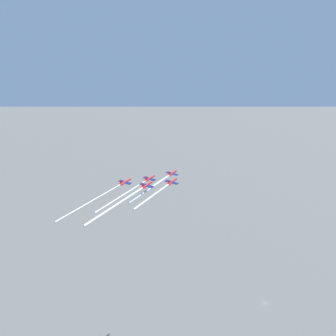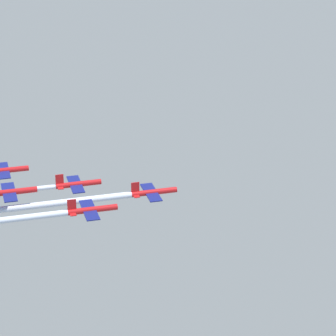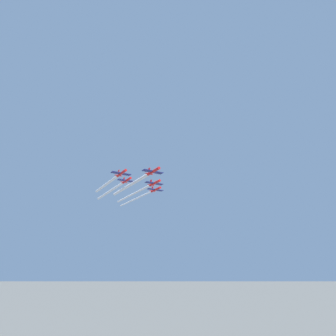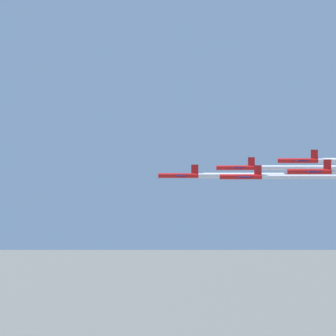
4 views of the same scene
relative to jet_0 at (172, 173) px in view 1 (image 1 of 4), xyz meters
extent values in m
plane|color=#60605B|center=(48.42, -59.43, -106.42)|extent=(3000.00, 3000.00, 0.00)
cylinder|color=red|center=(0.38, 0.14, -0.05)|extent=(9.85, 4.65, 1.23)
cube|color=navy|center=(-0.25, -0.09, -0.05)|extent=(5.78, 9.72, 0.20)
cube|color=red|center=(-3.49, -1.30, 1.49)|extent=(1.73, 0.77, 2.46)
cube|color=red|center=(-3.49, -1.30, -0.05)|extent=(2.40, 3.78, 0.13)
cylinder|color=red|center=(-16.68, 3.17, -0.20)|extent=(9.85, 4.65, 1.23)
cube|color=navy|center=(-17.30, 2.94, -0.20)|extent=(5.78, 9.72, 0.20)
cube|color=red|center=(-20.55, 1.73, 1.34)|extent=(1.73, 0.77, 2.46)
cube|color=red|center=(-20.55, 1.73, -0.20)|extent=(2.40, 3.78, 0.13)
cylinder|color=red|center=(-10.56, -13.29, 1.86)|extent=(9.85, 4.65, 1.23)
cube|color=navy|center=(-11.18, -13.53, 1.86)|extent=(5.78, 9.72, 0.20)
cube|color=red|center=(-14.43, -14.73, 3.40)|extent=(1.73, 0.77, 2.46)
cube|color=red|center=(-14.43, -14.73, 1.86)|extent=(2.40, 3.78, 0.13)
cylinder|color=red|center=(-33.73, 6.20, 1.15)|extent=(9.85, 4.65, 1.23)
cube|color=navy|center=(-34.36, 5.97, 1.15)|extent=(5.78, 9.72, 0.20)
cube|color=red|center=(-37.60, 4.76, 2.69)|extent=(1.73, 0.77, 2.46)
cube|color=red|center=(-37.60, 4.76, 1.15)|extent=(2.40, 3.78, 0.13)
cylinder|color=red|center=(-27.61, -10.26, 3.68)|extent=(9.85, 4.65, 1.23)
cube|color=navy|center=(-28.24, -10.50, 3.68)|extent=(5.78, 9.72, 0.20)
cube|color=red|center=(-31.48, -11.70, 5.22)|extent=(1.73, 0.77, 2.46)
cube|color=red|center=(-31.48, -11.70, 3.68)|extent=(2.40, 3.78, 0.13)
cylinder|color=white|center=(-24.32, -9.04, -0.05)|extent=(40.47, 16.17, 1.40)
cylinder|color=white|center=(-42.40, -6.39, -0.20)|extent=(42.38, 16.58, 1.02)
cylinder|color=white|center=(-31.19, -20.96, 1.86)|extent=(32.28, 13.03, 1.27)
cylinder|color=white|center=(-60.69, -3.82, 1.15)|extent=(44.80, 17.37, 0.88)
cylinder|color=white|center=(-53.15, -19.76, 3.68)|extent=(42.12, 16.74, 1.34)
camera|label=1|loc=(-104.14, -131.00, 76.82)|focal=28.00mm
camera|label=2|loc=(16.86, -153.90, 72.13)|focal=85.00mm
camera|label=3|loc=(106.50, -13.88, -37.01)|focal=28.00mm
camera|label=4|loc=(-69.34, 186.31, 3.11)|focal=85.00mm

